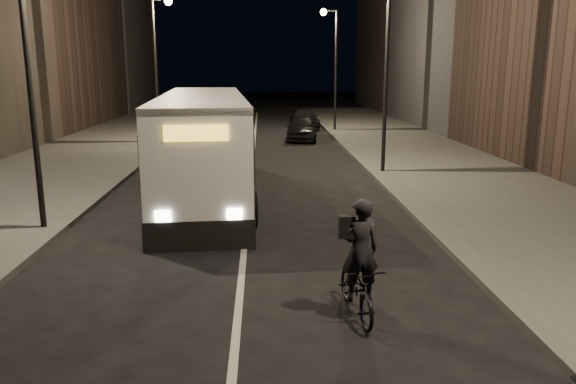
{
  "coord_description": "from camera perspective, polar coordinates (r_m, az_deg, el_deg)",
  "views": [
    {
      "loc": [
        0.48,
        -11.28,
        4.52
      ],
      "look_at": [
        1.1,
        2.11,
        1.5
      ],
      "focal_mm": 35.0,
      "sensor_mm": 36.0,
      "label": 1
    }
  ],
  "objects": [
    {
      "name": "sidewalk_right",
      "position": [
        26.89,
        14.75,
        2.77
      ],
      "size": [
        7.0,
        70.0,
        0.16
      ],
      "primitive_type": "cube",
      "color": "#393936",
      "rests_on": "ground"
    },
    {
      "name": "streetlight_right_far",
      "position": [
        39.58,
        4.51,
        13.87
      ],
      "size": [
        1.2,
        0.44,
        8.12
      ],
      "color": "black",
      "rests_on": "sidewalk_right"
    },
    {
      "name": "cyclist_on_bicycle",
      "position": [
        10.4,
        7.1,
        -8.62
      ],
      "size": [
        0.92,
        2.04,
        2.27
      ],
      "rotation": [
        0.0,
        0.0,
        0.12
      ],
      "color": "black",
      "rests_on": "ground"
    },
    {
      "name": "car_far",
      "position": [
        41.8,
        1.64,
        7.46
      ],
      "size": [
        2.07,
        4.93,
        1.42
      ],
      "primitive_type": "imported",
      "rotation": [
        0.0,
        0.0,
        0.02
      ],
      "color": "black",
      "rests_on": "ground"
    },
    {
      "name": "streetlight_left_near",
      "position": [
        16.37,
        -24.29,
        14.57
      ],
      "size": [
        1.2,
        0.44,
        8.12
      ],
      "color": "black",
      "rests_on": "sidewalk_left"
    },
    {
      "name": "city_bus",
      "position": [
        20.26,
        -8.57,
        5.2
      ],
      "size": [
        3.87,
        13.31,
        3.54
      ],
      "rotation": [
        0.0,
        0.0,
        0.08
      ],
      "color": "white",
      "rests_on": "ground"
    },
    {
      "name": "car_mid",
      "position": [
        41.03,
        -7.29,
        7.37
      ],
      "size": [
        2.31,
        4.97,
        1.58
      ],
      "primitive_type": "imported",
      "rotation": [
        0.0,
        0.0,
        3.0
      ],
      "color": "#39393B",
      "rests_on": "ground"
    },
    {
      "name": "car_near",
      "position": [
        35.08,
        1.45,
        6.54
      ],
      "size": [
        2.28,
        4.67,
        1.53
      ],
      "primitive_type": "imported",
      "rotation": [
        0.0,
        0.0,
        -0.11
      ],
      "color": "black",
      "rests_on": "ground"
    },
    {
      "name": "ground",
      "position": [
        12.16,
        -4.8,
        -9.17
      ],
      "size": [
        180.0,
        180.0,
        0.0
      ],
      "primitive_type": "plane",
      "color": "black",
      "rests_on": "ground"
    },
    {
      "name": "sidewalk_left",
      "position": [
        27.19,
        -21.93,
        2.37
      ],
      "size": [
        7.0,
        70.0,
        0.16
      ],
      "primitive_type": "cube",
      "color": "#393936",
      "rests_on": "ground"
    },
    {
      "name": "streetlight_left_far",
      "position": [
        33.79,
        -12.95,
        13.81
      ],
      "size": [
        1.2,
        0.44,
        8.12
      ],
      "color": "black",
      "rests_on": "sidewalk_left"
    },
    {
      "name": "streetlight_right_mid",
      "position": [
        23.79,
        9.41,
        14.56
      ],
      "size": [
        1.2,
        0.44,
        8.12
      ],
      "color": "black",
      "rests_on": "sidewalk_right"
    }
  ]
}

